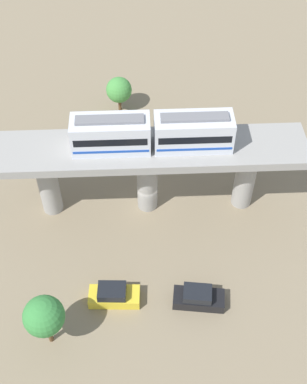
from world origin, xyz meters
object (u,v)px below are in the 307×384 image
train (152,133)px  tree_near_viaduct (119,90)px  parked_car_black (198,298)px  tree_mid_lot (44,316)px  parked_car_yellow (114,295)px

train → tree_near_viaduct: (14.67, 3.14, -6.44)m
parked_car_black → tree_mid_lot: tree_mid_lot is taller
parked_car_yellow → parked_car_black: same height
parked_car_yellow → tree_mid_lot: tree_mid_lot is taller
tree_mid_lot → tree_near_viaduct: bearing=-10.8°
train → parked_car_black: train is taller
parked_car_yellow → tree_mid_lot: size_ratio=0.80×
train → tree_mid_lot: 16.99m
train → parked_car_yellow: train is taller
parked_car_black → tree_mid_lot: bearing=111.1°
parked_car_black → tree_near_viaduct: size_ratio=1.04×
parked_car_yellow → tree_mid_lot: (-3.33, 4.90, 3.06)m
parked_car_black → tree_mid_lot: 12.56m
train → tree_mid_lot: bearing=148.0°
tree_near_viaduct → tree_mid_lot: (-28.32, 5.39, 1.02)m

